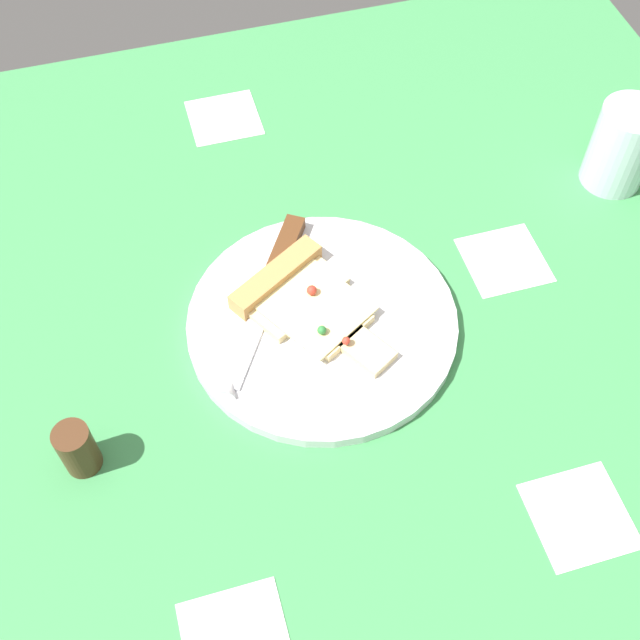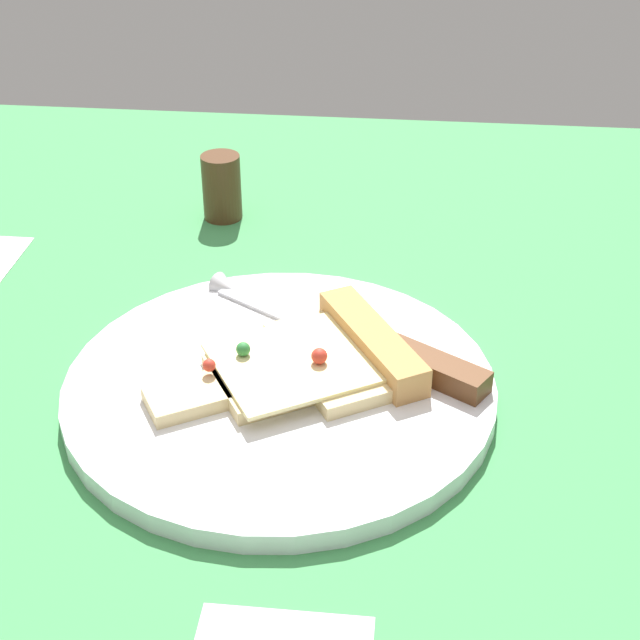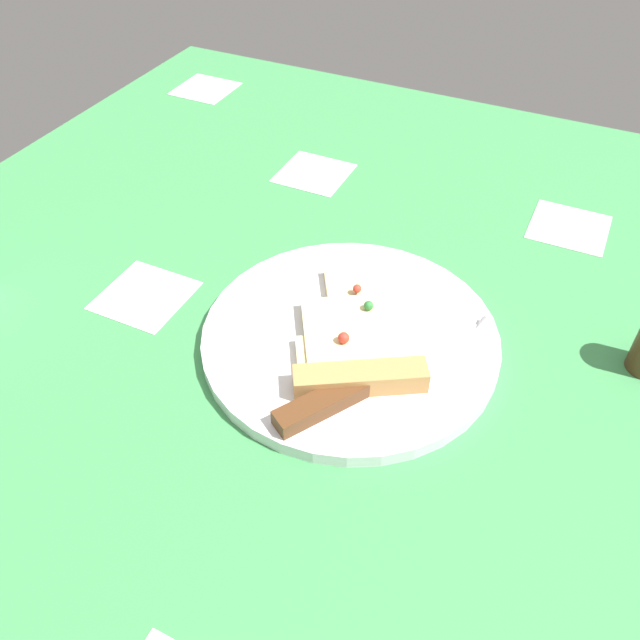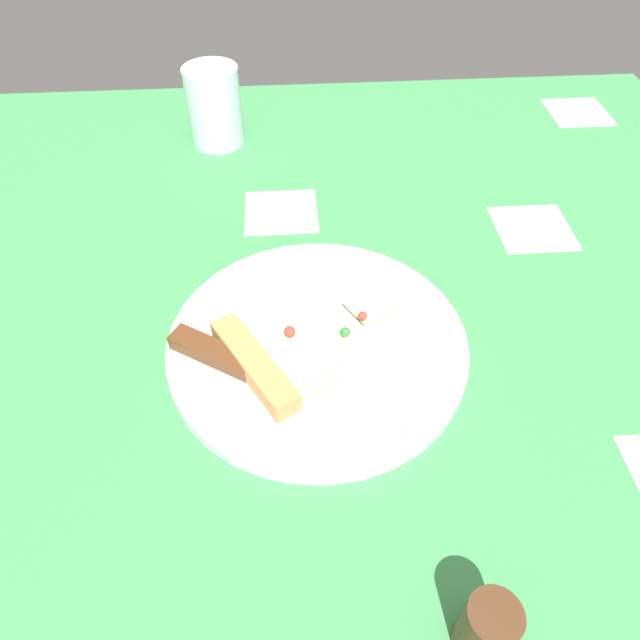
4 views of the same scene
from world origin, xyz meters
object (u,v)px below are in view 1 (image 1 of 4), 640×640
Objects in this scene: plate at (322,322)px; knife at (271,285)px; pepper_shaker at (77,449)px; drinking_glass at (622,146)px; pizza_slice at (305,301)px.

plate is 1.37× the size of knife.
pepper_shaker reaches higher than knife.
drinking_glass reaches higher than plate.
knife is at bearing 37.62° from plate.
pizza_slice is at bearing 30.67° from plate.
pizza_slice is 4.43cm from knife.
knife is at bearing -56.98° from pepper_shaker.
pizza_slice reaches higher than plate.
drinking_glass is at bearing -72.94° from pepper_shaker.
pepper_shaker is (-14.66, 22.55, 1.00)cm from knife.
plate is 7.14cm from knife.
pepper_shaker is (-20.70, 67.46, -2.29)cm from drinking_glass.
drinking_glass is at bearing -74.06° from plate.
pizza_slice is 0.88× the size of knife.
pizza_slice is at bearing 102.56° from drinking_glass.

